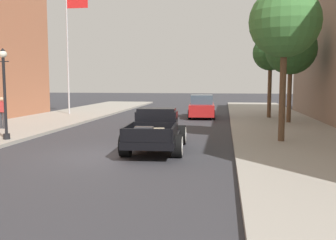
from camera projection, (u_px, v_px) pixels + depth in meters
The scene contains 10 objects.
ground_plane at pixel (105, 156), 13.05m from camera, with size 140.00×140.00×0.00m, color #333338.
sidewalk_right at pixel (322, 161), 11.95m from camera, with size 5.50×64.00×0.15m, color #9E998E.
hotrod_truck_black at pixel (157, 130), 14.41m from camera, with size 2.37×5.01×1.58m.
car_background_red at pixel (202, 107), 26.82m from camera, with size 2.05×4.39×1.65m.
pedestrian_sidewalk_left at pixel (2, 111), 19.45m from camera, with size 0.53×0.22×1.65m.
street_lamp_near at pixel (4, 87), 15.67m from camera, with size 0.50×0.32×3.85m.
flagpole at pixel (70, 39), 27.82m from camera, with size 1.74×0.16×9.16m.
street_tree_nearest at pixel (285, 23), 14.96m from camera, with size 2.87×2.87×6.28m.
street_tree_second at pixel (291, 49), 22.09m from camera, with size 3.02×3.02×5.89m.
street_tree_third at pixel (271, 53), 25.09m from camera, with size 2.38×2.38×5.57m.
Camera 1 is at (4.12, -12.37, 2.61)m, focal length 39.83 mm.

